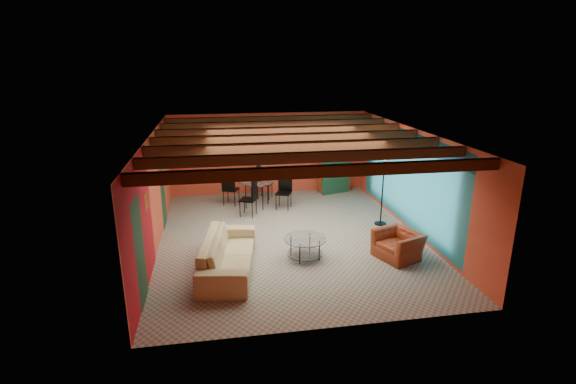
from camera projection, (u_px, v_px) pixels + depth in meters
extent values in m
cube|color=gray|center=(289.00, 237.00, 11.15)|extent=(6.50, 8.00, 0.01)
cube|color=silver|center=(289.00, 133.00, 10.35)|extent=(6.50, 8.00, 0.01)
cube|color=#D34C30|center=(269.00, 153.00, 14.52)|extent=(6.50, 0.02, 2.70)
cube|color=maroon|center=(154.00, 193.00, 10.22)|extent=(0.02, 8.00, 2.70)
cube|color=#2B7D79|center=(412.00, 181.00, 11.28)|extent=(0.02, 8.00, 2.70)
imported|color=tan|center=(228.00, 253.00, 9.31)|extent=(1.41, 2.73, 0.76)
imported|color=maroon|center=(398.00, 245.00, 9.90)|extent=(1.15, 1.22, 0.63)
cube|color=brown|center=(334.00, 166.00, 14.73)|extent=(1.11, 0.77, 1.78)
cube|color=black|center=(242.00, 146.00, 14.24)|extent=(1.05, 0.03, 0.65)
imported|color=#26661E|center=(335.00, 134.00, 14.40)|extent=(0.44, 0.39, 0.44)
imported|color=orange|center=(256.00, 168.00, 13.09)|extent=(0.21, 0.21, 0.20)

